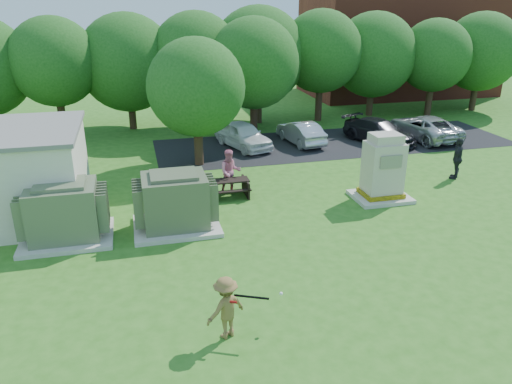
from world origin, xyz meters
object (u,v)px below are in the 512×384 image
object	(u,v)px
person_at_picnic	(230,172)
car_silver_b	(424,127)
generator_cabinet	(383,171)
car_white	(243,135)
transformer_right	(175,203)
batter	(226,308)
transformer_left	(64,213)
car_dark	(379,131)
car_silver_a	(301,132)
picnic_table	(228,186)
person_walking_right	(457,159)

from	to	relation	value
person_at_picnic	car_silver_b	size ratio (longest dim) A/B	0.38
generator_cabinet	car_white	bearing A→B (deg)	113.89
transformer_right	batter	size ratio (longest dim) A/B	1.86
car_white	batter	bearing A→B (deg)	-122.83
transformer_left	car_silver_b	xyz separation A→B (m)	(18.79, 8.60, -0.29)
person_at_picnic	car_silver_b	bearing A→B (deg)	26.32
transformer_left	car_dark	xyz separation A→B (m)	(15.90, 8.46, -0.32)
transformer_right	car_silver_a	xyz separation A→B (m)	(7.86, 9.39, -0.34)
car_dark	car_silver_b	bearing A→B (deg)	-19.91
car_silver_b	generator_cabinet	bearing A→B (deg)	44.02
picnic_table	car_silver_a	distance (m)	8.79
person_walking_right	car_silver_b	bearing A→B (deg)	-154.57
transformer_left	picnic_table	distance (m)	6.60
car_silver_b	person_walking_right	bearing A→B (deg)	65.07
person_at_picnic	person_walking_right	size ratio (longest dim) A/B	1.00
transformer_right	car_dark	distance (m)	14.85
person_walking_right	car_silver_a	xyz separation A→B (m)	(-4.95, 7.21, -0.31)
car_silver_a	car_silver_b	distance (m)	7.28
transformer_left	car_silver_b	size ratio (longest dim) A/B	0.61
transformer_left	batter	xyz separation A→B (m)	(4.27, -6.43, -0.16)
person_at_picnic	car_dark	size ratio (longest dim) A/B	0.42
picnic_table	car_silver_a	xyz separation A→B (m)	(5.48, 6.87, 0.18)
generator_cabinet	car_silver_b	xyz separation A→B (m)	(6.72, 7.84, -0.51)
picnic_table	car_white	xyz separation A→B (m)	(2.17, 6.86, 0.25)
generator_cabinet	batter	xyz separation A→B (m)	(-7.80, -7.19, -0.38)
car_silver_a	transformer_right	bearing A→B (deg)	41.77
transformer_left	batter	size ratio (longest dim) A/B	1.86
transformer_right	picnic_table	distance (m)	3.50
person_walking_right	batter	bearing A→B (deg)	-9.88
transformer_right	person_at_picnic	xyz separation A→B (m)	(2.54, 2.87, -0.03)
batter	car_white	bearing A→B (deg)	-128.95
picnic_table	car_white	size ratio (longest dim) A/B	0.41
picnic_table	batter	world-z (taller)	batter
car_silver_a	car_dark	bearing A→B (deg)	159.65
car_silver_a	person_at_picnic	bearing A→B (deg)	42.53
batter	person_at_picnic	distance (m)	9.51
transformer_right	car_dark	world-z (taller)	transformer_right
batter	transformer_left	bearing A→B (deg)	-81.23
batter	transformer_right	bearing A→B (deg)	-109.73
picnic_table	person_at_picnic	size ratio (longest dim) A/B	0.90
picnic_table	car_silver_a	world-z (taller)	car_silver_a
transformer_left	car_silver_a	bearing A→B (deg)	39.08
batter	car_silver_a	xyz separation A→B (m)	(7.28, 15.82, -0.18)
transformer_right	person_walking_right	size ratio (longest dim) A/B	1.60
batter	car_white	size ratio (longest dim) A/B	0.39
person_walking_right	car_white	size ratio (longest dim) A/B	0.46
transformer_left	car_silver_b	world-z (taller)	transformer_left
picnic_table	car_silver_a	size ratio (longest dim) A/B	0.44
transformer_left	person_walking_right	size ratio (longest dim) A/B	1.60
person_walking_right	car_white	world-z (taller)	person_walking_right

